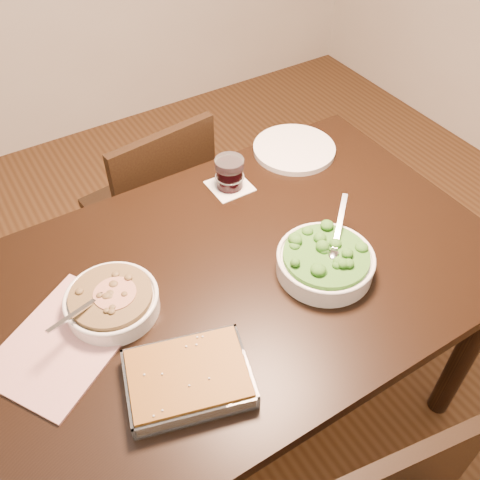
# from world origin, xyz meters

# --- Properties ---
(ground) EXTENTS (4.00, 4.00, 0.00)m
(ground) POSITION_xyz_m (0.00, 0.00, 0.00)
(ground) COLOR #422712
(ground) RESTS_ON ground
(table) EXTENTS (1.40, 0.90, 0.75)m
(table) POSITION_xyz_m (0.00, 0.00, 0.65)
(table) COLOR black
(table) RESTS_ON ground
(magazine_a) EXTENTS (0.41, 0.39, 0.01)m
(magazine_a) POSITION_xyz_m (-0.46, 0.02, 0.75)
(magazine_a) COLOR #9E2D33
(magazine_a) RESTS_ON table
(coaster) EXTENTS (0.12, 0.12, 0.00)m
(coaster) POSITION_xyz_m (0.16, 0.31, 0.75)
(coaster) COLOR white
(coaster) RESTS_ON table
(stew_bowl) EXTENTS (0.24, 0.23, 0.09)m
(stew_bowl) POSITION_xyz_m (-0.33, 0.05, 0.78)
(stew_bowl) COLOR white
(stew_bowl) RESTS_ON table
(broccoli_bowl) EXTENTS (0.25, 0.25, 0.10)m
(broccoli_bowl) POSITION_xyz_m (0.19, -0.12, 0.78)
(broccoli_bowl) COLOR white
(broccoli_bowl) RESTS_ON table
(baking_dish) EXTENTS (0.31, 0.26, 0.05)m
(baking_dish) POSITION_xyz_m (-0.26, -0.23, 0.77)
(baking_dish) COLOR silver
(baking_dish) RESTS_ON table
(wine_tumbler) EXTENTS (0.09, 0.09, 0.10)m
(wine_tumbler) POSITION_xyz_m (0.16, 0.31, 0.80)
(wine_tumbler) COLOR black
(wine_tumbler) RESTS_ON coaster
(dinner_plate) EXTENTS (0.27, 0.27, 0.02)m
(dinner_plate) POSITION_xyz_m (0.43, 0.35, 0.76)
(dinner_plate) COLOR silver
(dinner_plate) RESTS_ON table
(chair_far) EXTENTS (0.44, 0.44, 0.84)m
(chair_far) POSITION_xyz_m (0.04, 0.65, 0.47)
(chair_far) COLOR black
(chair_far) RESTS_ON ground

